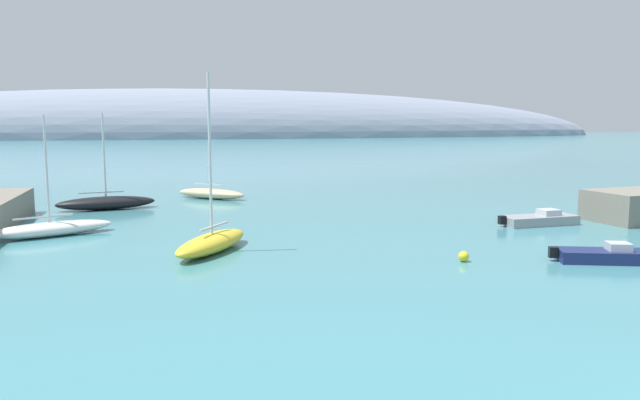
% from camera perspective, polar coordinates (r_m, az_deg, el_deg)
% --- Properties ---
extents(distant_ridge, '(369.83, 60.20, 40.17)m').
position_cam_1_polar(distant_ridge, '(260.39, -10.56, 5.82)').
color(distant_ridge, gray).
rests_on(distant_ridge, ground).
extents(sailboat_white_near_shore, '(7.65, 4.61, 7.38)m').
position_cam_1_polar(sailboat_white_near_shore, '(40.66, -24.06, -2.46)').
color(sailboat_white_near_shore, white).
rests_on(sailboat_white_near_shore, water).
extents(sailboat_black_mid_mooring, '(7.80, 3.26, 7.63)m').
position_cam_1_polar(sailboat_black_mid_mooring, '(51.21, -19.48, -0.22)').
color(sailboat_black_mid_mooring, black).
rests_on(sailboat_black_mid_mooring, water).
extents(sailboat_yellow_outer_mooring, '(5.27, 6.67, 9.54)m').
position_cam_1_polar(sailboat_yellow_outer_mooring, '(33.23, -10.13, -3.87)').
color(sailboat_yellow_outer_mooring, yellow).
rests_on(sailboat_yellow_outer_mooring, water).
extents(sailboat_sand_end_of_line, '(6.49, 5.89, 7.04)m').
position_cam_1_polar(sailboat_sand_end_of_line, '(55.83, -10.21, 0.64)').
color(sailboat_sand_end_of_line, '#C6B284').
rests_on(sailboat_sand_end_of_line, water).
extents(motorboat_grey_foreground, '(5.76, 2.18, 1.03)m').
position_cam_1_polar(motorboat_grey_foreground, '(43.87, 19.90, -1.73)').
color(motorboat_grey_foreground, gray).
rests_on(motorboat_grey_foreground, water).
extents(motorboat_navy_outer, '(4.96, 3.06, 1.01)m').
position_cam_1_polar(motorboat_navy_outer, '(33.64, 25.18, -4.72)').
color(motorboat_navy_outer, navy).
rests_on(motorboat_navy_outer, water).
extents(mooring_buoy_yellow, '(0.54, 0.54, 0.54)m').
position_cam_1_polar(mooring_buoy_yellow, '(31.42, 13.36, -5.18)').
color(mooring_buoy_yellow, yellow).
rests_on(mooring_buoy_yellow, water).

